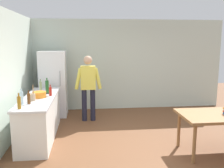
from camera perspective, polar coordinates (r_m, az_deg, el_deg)
ground_plane at (r=4.95m, az=6.36°, el=-14.76°), size 14.00×14.00×0.00m
wall_back at (r=7.49m, az=1.60°, el=4.48°), size 6.40×0.12×2.70m
kitchen_counter at (r=5.52m, az=-16.38°, el=-7.45°), size 0.64×2.20×0.90m
refrigerator at (r=6.94m, az=-13.46°, el=0.03°), size 0.70×0.67×1.80m
person at (r=6.33m, az=-5.55°, el=0.02°), size 0.70×0.22×1.70m
dining_table at (r=4.94m, az=23.50°, el=-7.25°), size 1.40×0.90×0.75m
cooking_pot at (r=5.35m, az=-16.56°, el=-2.37°), size 0.40×0.28×0.12m
utensil_jar at (r=5.09m, az=-17.99°, el=-2.85°), size 0.11×0.11×0.32m
bottle_oil_amber at (r=4.56m, az=-20.81°, el=-4.02°), size 0.06×0.06×0.28m
bottle_water_clear at (r=4.85m, az=-20.30°, el=-3.05°), size 0.07×0.07×0.30m
bottle_sauce_red at (r=5.45m, az=-14.14°, el=-1.66°), size 0.06×0.06×0.24m
bottle_wine_green at (r=5.78m, az=-14.85°, el=-0.54°), size 0.08×0.08×0.34m
bottle_vinegar_tall at (r=5.78m, az=-16.26°, el=-0.70°), size 0.06×0.06×0.32m
bottle_beer_brown at (r=4.85m, az=-18.80°, el=-3.19°), size 0.06×0.06×0.26m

